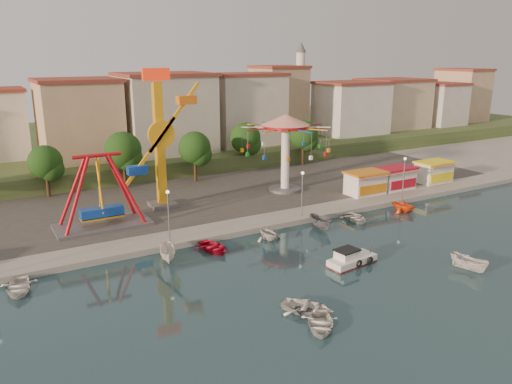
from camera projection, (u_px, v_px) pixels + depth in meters
ground at (312, 278)px, 42.92m from camera, size 200.00×200.00×0.00m
quay_deck at (118, 154)px, 94.61m from camera, size 200.00×100.00×0.60m
asphalt_pad at (181, 191)px, 67.81m from camera, size 90.00×28.00×0.01m
hill_terrace at (111, 144)px, 98.46m from camera, size 200.00×60.00×3.00m
pirate_ship_ride at (100, 192)px, 53.14m from camera, size 10.00×5.00×8.00m
kamikaze_tower at (163, 143)px, 58.94m from camera, size 6.66×3.10×16.50m
wave_swinger at (286, 135)px, 66.17m from camera, size 11.60×11.60×10.40m
booth_left at (365, 183)px, 66.07m from camera, size 5.40×3.78×3.08m
booth_mid at (396, 178)px, 68.70m from camera, size 5.40×3.78×3.08m
booth_right at (434, 172)px, 72.35m from camera, size 5.40×3.78×3.08m
lamp_post_1 at (169, 217)px, 49.10m from camera, size 0.14×0.14×5.00m
lamp_post_2 at (302, 195)px, 56.80m from camera, size 0.14×0.14×5.00m
lamp_post_3 at (404, 178)px, 64.50m from camera, size 0.14×0.14×5.00m
tree_1 at (45, 162)px, 64.10m from camera, size 4.35×4.35×6.80m
tree_2 at (123, 150)px, 68.35m from camera, size 5.02×5.02×7.85m
tree_3 at (195, 148)px, 72.06m from camera, size 4.68×4.68×7.32m
tree_4 at (245, 138)px, 79.31m from camera, size 4.86×4.86×7.60m
tree_5 at (303, 135)px, 82.62m from camera, size 4.83×4.83×7.54m
building_2 at (81, 119)px, 80.07m from camera, size 11.95×9.28×11.23m
building_3 at (169, 122)px, 84.34m from camera, size 12.59×10.50×9.20m
building_4 at (231, 115)px, 93.65m from camera, size 10.75×9.23×9.24m
building_5 at (295, 107)px, 98.23m from camera, size 12.77×10.96×11.21m
building_6 at (347, 102)px, 102.44m from camera, size 8.23×8.98×12.36m
building_7 at (373, 106)px, 112.75m from camera, size 11.59×10.93×8.76m
building_8 at (440, 97)px, 113.50m from camera, size 12.84×9.28×12.58m
building_9 at (468, 100)px, 122.76m from camera, size 12.95×9.17×9.21m
minaret at (300, 85)px, 101.98m from camera, size 2.80×2.80×18.00m
cabin_motorboat at (351, 260)px, 45.56m from camera, size 5.01×2.40×1.70m
rowboat_a at (307, 307)px, 37.11m from camera, size 4.67×4.94×0.83m
rowboat_b at (320, 324)px, 34.93m from camera, size 4.40×4.66×0.79m
skiff at (469, 263)px, 44.25m from camera, size 1.77×3.74×1.39m
moored_boat_0 at (18, 287)px, 40.33m from camera, size 3.47×4.46×0.85m
moored_boat_2 at (168, 253)px, 46.39m from camera, size 2.39×3.98×1.44m
moored_boat_3 at (213, 247)px, 48.71m from camera, size 3.49×4.39×0.82m
moored_boat_4 at (268, 232)px, 51.63m from camera, size 2.81×3.21×1.63m
moored_boat_5 at (321, 223)px, 54.92m from camera, size 1.61×3.75×1.42m
moored_boat_6 at (356, 218)px, 57.44m from camera, size 3.51×4.41×0.82m
moored_boat_7 at (403, 205)px, 60.90m from camera, size 3.47×3.83×1.76m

